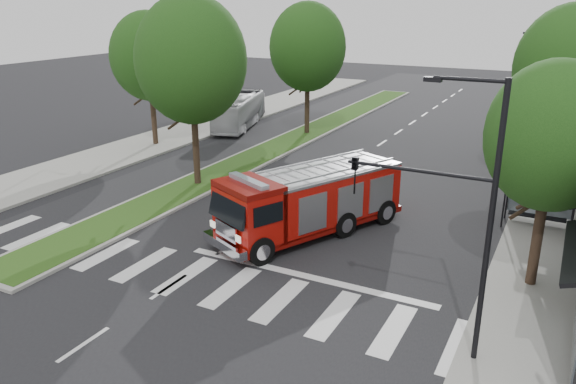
# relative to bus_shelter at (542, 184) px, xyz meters

# --- Properties ---
(ground) EXTENTS (140.00, 140.00, 0.00)m
(ground) POSITION_rel_bus_shelter_xyz_m (-11.20, -8.15, -2.04)
(ground) COLOR black
(ground) RESTS_ON ground
(sidewalk_right) EXTENTS (5.00, 80.00, 0.15)m
(sidewalk_right) POSITION_rel_bus_shelter_xyz_m (1.30, 1.85, -1.96)
(sidewalk_right) COLOR gray
(sidewalk_right) RESTS_ON ground
(sidewalk_left) EXTENTS (5.00, 80.00, 0.15)m
(sidewalk_left) POSITION_rel_bus_shelter_xyz_m (-25.70, 1.85, -1.96)
(sidewalk_left) COLOR gray
(sidewalk_left) RESTS_ON ground
(median) EXTENTS (3.00, 50.00, 0.15)m
(median) POSITION_rel_bus_shelter_xyz_m (-17.20, 9.85, -1.96)
(median) COLOR gray
(median) RESTS_ON ground
(bus_shelter) EXTENTS (3.20, 1.60, 2.61)m
(bus_shelter) POSITION_rel_bus_shelter_xyz_m (0.00, 0.00, 0.00)
(bus_shelter) COLOR black
(bus_shelter) RESTS_ON ground
(tree_right_near) EXTENTS (4.40, 4.40, 8.05)m
(tree_right_near) POSITION_rel_bus_shelter_xyz_m (0.30, -6.15, 3.47)
(tree_right_near) COLOR black
(tree_right_near) RESTS_ON ground
(tree_right_mid) EXTENTS (5.60, 5.60, 9.72)m
(tree_right_mid) POSITION_rel_bus_shelter_xyz_m (0.30, 5.85, 4.45)
(tree_right_mid) COLOR black
(tree_right_mid) RESTS_ON ground
(tree_right_far) EXTENTS (5.00, 5.00, 8.73)m
(tree_right_far) POSITION_rel_bus_shelter_xyz_m (0.30, 15.85, 3.80)
(tree_right_far) COLOR black
(tree_right_far) RESTS_ON ground
(tree_median_near) EXTENTS (5.80, 5.80, 10.16)m
(tree_median_near) POSITION_rel_bus_shelter_xyz_m (-17.20, -2.15, 4.77)
(tree_median_near) COLOR black
(tree_median_near) RESTS_ON ground
(tree_median_far) EXTENTS (5.60, 5.60, 9.72)m
(tree_median_far) POSITION_rel_bus_shelter_xyz_m (-17.20, 11.85, 4.45)
(tree_median_far) COLOR black
(tree_median_far) RESTS_ON ground
(tree_left_mid) EXTENTS (5.20, 5.20, 9.16)m
(tree_left_mid) POSITION_rel_bus_shelter_xyz_m (-25.20, 3.85, 4.12)
(tree_left_mid) COLOR black
(tree_left_mid) RESTS_ON ground
(streetlight_right_near) EXTENTS (4.08, 0.22, 8.00)m
(streetlight_right_near) POSITION_rel_bus_shelter_xyz_m (-1.59, -11.65, 2.63)
(streetlight_right_near) COLOR black
(streetlight_right_near) RESTS_ON ground
(streetlight_right_far) EXTENTS (2.11, 0.20, 8.00)m
(streetlight_right_far) POSITION_rel_bus_shelter_xyz_m (-0.85, 11.85, 2.44)
(streetlight_right_far) COLOR black
(streetlight_right_far) RESTS_ON ground
(fire_engine) EXTENTS (6.24, 9.33, 3.14)m
(fire_engine) POSITION_rel_bus_shelter_xyz_m (-8.80, -5.38, -0.54)
(fire_engine) COLOR #660905
(fire_engine) RESTS_ON ground
(city_bus) EXTENTS (4.77, 9.41, 2.56)m
(city_bus) POSITION_rel_bus_shelter_xyz_m (-23.20, 11.85, -0.76)
(city_bus) COLOR #B1B1B5
(city_bus) RESTS_ON ground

